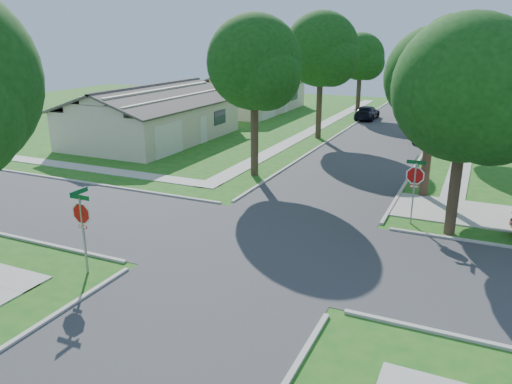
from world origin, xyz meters
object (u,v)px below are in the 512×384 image
at_px(tree_w_far, 361,59).
at_px(tree_ne_corner, 468,96).
at_px(car_curb_west, 367,113).
at_px(stop_sign_sw, 82,217).
at_px(tree_e_mid, 455,58).
at_px(tree_e_far, 464,56).
at_px(tree_w_near, 255,67).
at_px(house_nw_near, 153,120).
at_px(car_curb_east, 426,133).
at_px(tree_w_mid, 322,53).
at_px(house_nw_far, 248,96).
at_px(tree_e_near, 436,82).
at_px(stop_sign_ne, 415,178).

distance_m(tree_w_far, tree_ne_corner, 31.77).
bearing_deg(car_curb_west, stop_sign_sw, 87.52).
height_order(tree_e_mid, tree_ne_corner, tree_e_mid).
bearing_deg(tree_e_mid, car_curb_west, 126.94).
height_order(stop_sign_sw, tree_e_far, tree_e_far).
relative_size(stop_sign_sw, tree_w_near, 0.33).
relative_size(house_nw_near, car_curb_east, 3.40).
distance_m(tree_e_mid, house_nw_near, 22.12).
height_order(tree_w_mid, car_curb_west, tree_w_mid).
distance_m(stop_sign_sw, house_nw_far, 38.40).
bearing_deg(house_nw_far, tree_e_near, -47.94).
bearing_deg(tree_e_near, stop_sign_ne, -90.68).
relative_size(stop_sign_ne, tree_w_mid, 0.31).
bearing_deg(tree_ne_corner, tree_e_near, 108.53).
relative_size(house_nw_near, car_curb_west, 3.07).
height_order(tree_e_near, house_nw_far, tree_e_near).
bearing_deg(tree_e_near, car_curb_west, 109.39).
height_order(stop_sign_ne, car_curb_east, stop_sign_ne).
xyz_separation_m(tree_e_mid, tree_w_far, (-9.41, 13.00, -0.75)).
relative_size(tree_e_far, tree_w_mid, 0.91).
bearing_deg(tree_e_mid, tree_w_mid, 180.00).
height_order(tree_ne_corner, car_curb_east, tree_ne_corner).
distance_m(stop_sign_sw, stop_sign_ne, 13.29).
height_order(stop_sign_ne, tree_e_near, tree_e_near).
bearing_deg(tree_ne_corner, car_curb_east, 99.57).
bearing_deg(house_nw_near, tree_e_far, 42.50).
distance_m(house_nw_near, house_nw_far, 17.00).
bearing_deg(tree_ne_corner, tree_w_mid, 123.22).
xyz_separation_m(tree_w_mid, house_nw_far, (-11.35, 10.99, -4.97)).
bearing_deg(car_curb_west, house_nw_near, 52.26).
relative_size(tree_w_far, house_nw_near, 0.59).
xyz_separation_m(tree_w_far, car_curb_west, (1.45, -2.41, -4.86)).
bearing_deg(car_curb_west, tree_w_mid, 82.14).
bearing_deg(tree_e_mid, tree_e_near, -90.03).
xyz_separation_m(tree_e_near, house_nw_near, (-20.74, 5.99, -4.13)).
xyz_separation_m(stop_sign_sw, stop_sign_ne, (9.40, 9.40, 0.00)).
height_order(tree_e_far, tree_ne_corner, tree_e_far).
xyz_separation_m(tree_e_far, house_nw_near, (-20.75, -19.01, -4.46)).
bearing_deg(tree_w_far, stop_sign_sw, -90.07).
bearing_deg(stop_sign_sw, house_nw_far, 107.10).
distance_m(stop_sign_ne, tree_e_mid, 16.84).
bearing_deg(house_nw_far, tree_w_near, -63.73).
bearing_deg(house_nw_near, tree_w_far, 59.18).
relative_size(tree_w_mid, car_curb_east, 2.39).
bearing_deg(stop_sign_ne, tree_e_near, 89.32).
height_order(car_curb_east, car_curb_west, car_curb_east).
relative_size(tree_e_far, tree_ne_corner, 1.01).
bearing_deg(tree_w_far, tree_ne_corner, -69.72).
relative_size(house_nw_far, car_curb_west, 3.07).
height_order(tree_e_near, car_curb_east, tree_e_near).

